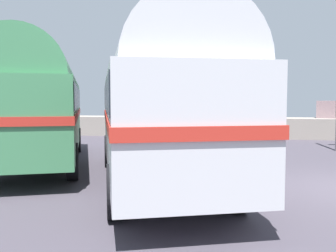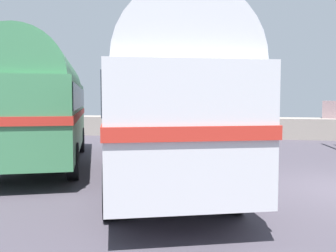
{
  "view_description": "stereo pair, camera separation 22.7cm",
  "coord_description": "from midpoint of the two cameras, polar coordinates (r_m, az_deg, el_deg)",
  "views": [
    {
      "loc": [
        -2.49,
        -9.03,
        2.08
      ],
      "look_at": [
        -4.31,
        0.35,
        1.4
      ],
      "focal_mm": 39.75,
      "sensor_mm": 36.0,
      "label": 1
    },
    {
      "loc": [
        -2.27,
        -8.98,
        2.08
      ],
      "look_at": [
        -4.31,
        0.35,
        1.4
      ],
      "focal_mm": 39.75,
      "sensor_mm": 36.0,
      "label": 2
    }
  ],
  "objects": [
    {
      "name": "breakwater",
      "position": [
        20.96,
        17.27,
        0.07
      ],
      "size": [
        31.36,
        2.28,
        2.47
      ],
      "color": "gray",
      "rests_on": "ground"
    },
    {
      "name": "vintage_coach",
      "position": [
        9.06,
        -2.5,
        3.87
      ],
      "size": [
        5.33,
        8.87,
        3.7
      ],
      "rotation": [
        0.0,
        0.0,
        0.37
      ],
      "color": "black",
      "rests_on": "ground"
    },
    {
      "name": "second_coach",
      "position": [
        12.44,
        -19.77,
        3.69
      ],
      "size": [
        5.62,
        8.82,
        3.7
      ],
      "rotation": [
        0.0,
        0.0,
        0.41
      ],
      "color": "black",
      "rests_on": "ground"
    }
  ]
}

